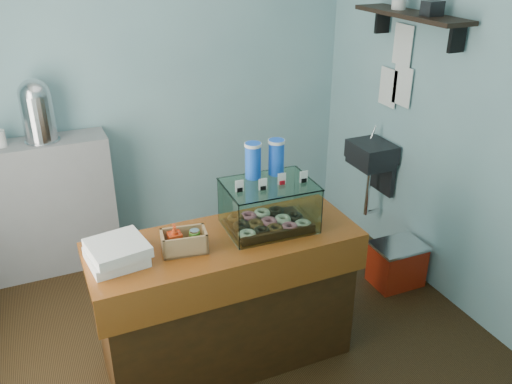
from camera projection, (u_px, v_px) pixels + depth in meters
name	position (u px, v px, depth m)	size (l,w,h in m)	color
ground	(215.00, 333.00, 3.76)	(3.50, 3.50, 0.00)	black
room_shell	(209.00, 92.00, 3.03)	(3.54, 3.04, 2.82)	#79A5B0
counter	(227.00, 300.00, 3.35)	(1.60, 0.60, 0.90)	#3C1E0B
back_shelf	(49.00, 207.00, 4.28)	(1.00, 0.32, 1.10)	gray
display_case	(267.00, 201.00, 3.24)	(0.54, 0.41, 0.51)	black
condiment_crate	(183.00, 241.00, 3.01)	(0.27, 0.19, 0.17)	#A77E53
pastry_boxes	(117.00, 252.00, 2.91)	(0.34, 0.34, 0.12)	white
coffee_urn	(37.00, 109.00, 3.94)	(0.26, 0.26, 0.47)	silver
red_cooler	(397.00, 264.00, 4.23)	(0.40, 0.31, 0.35)	#AB220D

